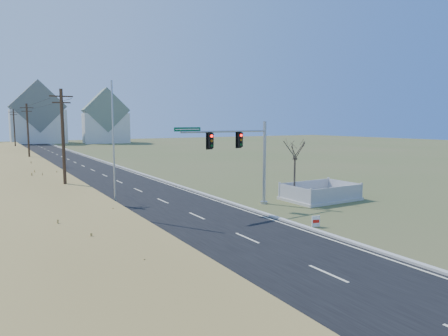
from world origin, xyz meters
TOP-DOWN VIEW (x-y plane):
  - ground at (0.00, 0.00)m, footprint 260.00×260.00m
  - road at (0.00, 50.00)m, footprint 8.00×180.00m
  - curb at (4.15, 50.00)m, footprint 0.30×180.00m
  - utility_pole_near at (-6.50, 15.00)m, footprint 1.80×0.26m
  - utility_pole_mid at (-6.50, 45.00)m, footprint 1.80×0.26m
  - utility_pole_far at (-6.50, 75.00)m, footprint 1.80×0.26m
  - condo_n at (2.00, 112.00)m, footprint 15.27×10.20m
  - condo_ne at (20.00, 104.00)m, footprint 14.12×10.51m
  - traffic_signal_mast at (4.68, 5.08)m, footprint 8.04×0.82m
  - fence_enclosure at (11.40, 4.10)m, footprint 5.83×3.99m
  - open_sign at (5.00, -2.07)m, footprint 0.54×0.17m
  - flagpole at (-4.75, 6.61)m, footprint 0.41×0.41m
  - bare_tree at (9.60, 5.22)m, footprint 1.98×1.98m

SIDE VIEW (x-z plane):
  - ground at x=0.00m, z-range 0.00..0.00m
  - road at x=0.00m, z-range 0.00..0.06m
  - curb at x=4.15m, z-range 0.00..0.18m
  - fence_enclosure at x=11.40m, z-range -0.39..0.93m
  - open_sign at x=5.00m, z-range 0.02..0.69m
  - flagpole at x=-4.75m, z-range -0.91..8.11m
  - traffic_signal_mast at x=4.68m, z-range 0.81..7.22m
  - bare_tree at x=9.60m, z-range 1.60..6.85m
  - utility_pole_near at x=-6.50m, z-range 0.18..9.18m
  - utility_pole_mid at x=-6.50m, z-range 0.18..9.18m
  - utility_pole_far at x=-6.50m, z-range 0.18..9.18m
  - condo_ne at x=20.00m, z-range -1.42..15.10m
  - condo_n at x=2.00m, z-range -1.66..16.88m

